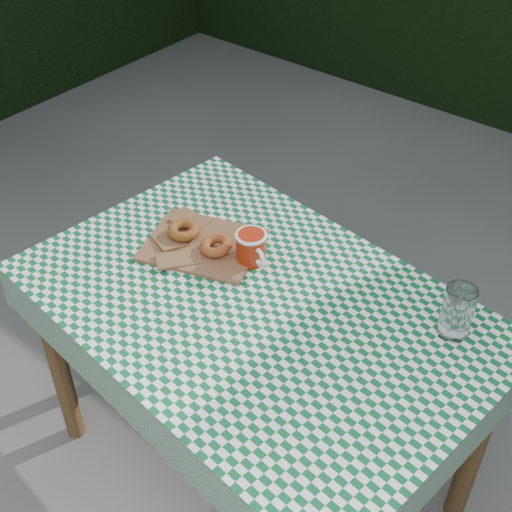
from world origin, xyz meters
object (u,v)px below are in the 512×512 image
(paper_bag, at_px, (203,244))
(coffee_mug, at_px, (251,247))
(table, at_px, (255,396))
(drinking_glass, at_px, (457,311))

(paper_bag, xyz_separation_m, coffee_mug, (0.15, 0.04, 0.04))
(table, bearing_deg, drinking_glass, 33.26)
(coffee_mug, distance_m, drinking_glass, 0.57)
(table, relative_size, drinking_glass, 8.62)
(table, distance_m, coffee_mug, 0.46)
(coffee_mug, xyz_separation_m, drinking_glass, (0.56, 0.10, 0.02))
(coffee_mug, height_order, drinking_glass, drinking_glass)
(table, height_order, drinking_glass, drinking_glass)
(paper_bag, distance_m, drinking_glass, 0.72)
(table, distance_m, drinking_glass, 0.67)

